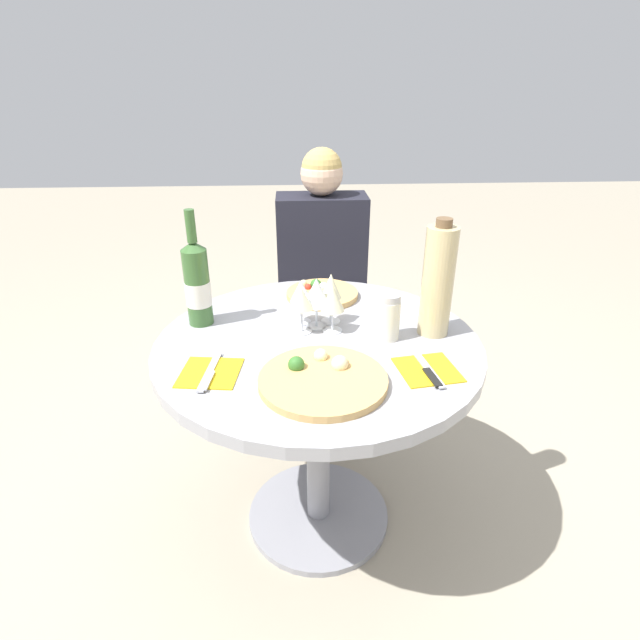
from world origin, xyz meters
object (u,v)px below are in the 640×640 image
object	(u,v)px
chair_behind_diner	(321,307)
pizza_large	(324,378)
wine_bottle	(197,283)
seated_diner	(323,303)
dining_table	(318,381)
tall_carafe	(438,281)

from	to	relation	value
chair_behind_diner	pizza_large	bearing A→B (deg)	87.18
wine_bottle	seated_diner	bearing A→B (deg)	54.49
chair_behind_diner	wine_bottle	distance (m)	0.93
chair_behind_diner	wine_bottle	world-z (taller)	wine_bottle
dining_table	chair_behind_diner	xyz separation A→B (m)	(0.06, 0.85, -0.14)
seated_diner	pizza_large	size ratio (longest dim) A/B	3.55
wine_bottle	pizza_large	bearing A→B (deg)	-44.87
pizza_large	tall_carafe	bearing A→B (deg)	36.71
pizza_large	wine_bottle	world-z (taller)	wine_bottle
dining_table	pizza_large	xyz separation A→B (m)	(0.00, -0.23, 0.15)
wine_bottle	tall_carafe	size ratio (longest dim) A/B	1.02
dining_table	chair_behind_diner	bearing A→B (deg)	86.20
dining_table	tall_carafe	world-z (taller)	tall_carafe
dining_table	pizza_large	distance (m)	0.27
dining_table	chair_behind_diner	world-z (taller)	chair_behind_diner
seated_diner	wine_bottle	world-z (taller)	seated_diner
seated_diner	wine_bottle	bearing A→B (deg)	54.49
dining_table	tall_carafe	xyz separation A→B (m)	(0.35, 0.03, 0.31)
chair_behind_diner	tall_carafe	bearing A→B (deg)	109.30
seated_diner	wine_bottle	xyz separation A→B (m)	(-0.41, -0.58, 0.34)
dining_table	seated_diner	xyz separation A→B (m)	(0.06, 0.71, -0.06)
chair_behind_diner	tall_carafe	world-z (taller)	tall_carafe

